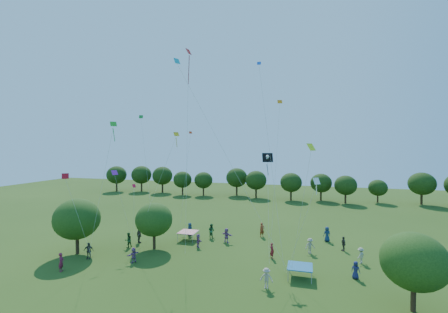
% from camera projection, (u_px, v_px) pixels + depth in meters
% --- Properties ---
extents(near_tree_west, '(4.97, 4.97, 6.15)m').
position_uv_depth(near_tree_west, '(77.00, 219.00, 33.14)').
color(near_tree_west, '#422B19').
rests_on(near_tree_west, ground).
extents(near_tree_north, '(4.28, 4.28, 5.37)m').
position_uv_depth(near_tree_north, '(154.00, 220.00, 34.77)').
color(near_tree_north, '#422B19').
rests_on(near_tree_north, ground).
extents(near_tree_east, '(4.58, 4.58, 5.74)m').
position_uv_depth(near_tree_east, '(414.00, 261.00, 21.56)').
color(near_tree_east, '#422B19').
rests_on(near_tree_east, ground).
extents(treeline, '(88.01, 8.77, 6.77)m').
position_uv_depth(treeline, '(265.00, 180.00, 68.97)').
color(treeline, '#422B19').
rests_on(treeline, ground).
extents(tent_red_stripe, '(2.20, 2.20, 1.10)m').
position_uv_depth(tent_red_stripe, '(188.00, 232.00, 38.09)').
color(tent_red_stripe, red).
rests_on(tent_red_stripe, ground).
extents(tent_blue, '(2.20, 2.20, 1.10)m').
position_uv_depth(tent_blue, '(300.00, 267.00, 27.17)').
color(tent_blue, '#155B8D').
rests_on(tent_blue, ground).
extents(crowd_person_0, '(0.89, 0.70, 1.58)m').
position_uv_depth(crowd_person_0, '(356.00, 270.00, 26.99)').
color(crowd_person_0, navy).
rests_on(crowd_person_0, ground).
extents(crowd_person_1, '(0.83, 0.80, 1.88)m').
position_uv_depth(crowd_person_1, '(262.00, 230.00, 39.43)').
color(crowd_person_1, '#94341B').
rests_on(crowd_person_1, ground).
extents(crowd_person_2, '(1.04, 0.82, 1.86)m').
position_uv_depth(crowd_person_2, '(211.00, 231.00, 39.00)').
color(crowd_person_2, '#275B2F').
rests_on(crowd_person_2, ground).
extents(crowd_person_3, '(1.24, 0.97, 1.74)m').
position_uv_depth(crowd_person_3, '(310.00, 246.00, 33.27)').
color(crowd_person_3, '#A29482').
rests_on(crowd_person_3, ground).
extents(crowd_person_4, '(1.12, 0.76, 1.74)m').
position_uv_depth(crowd_person_4, '(89.00, 251.00, 31.76)').
color(crowd_person_4, '#3C3830').
rests_on(crowd_person_4, ground).
extents(crowd_person_5, '(1.75, 1.27, 1.78)m').
position_uv_depth(crowd_person_5, '(226.00, 235.00, 37.19)').
color(crowd_person_5, '#8F538F').
rests_on(crowd_person_5, ground).
extents(crowd_person_6, '(1.03, 0.79, 1.86)m').
position_uv_depth(crowd_person_6, '(327.00, 234.00, 37.56)').
color(crowd_person_6, navy).
rests_on(crowd_person_6, ground).
extents(crowd_person_7, '(0.65, 0.78, 1.77)m').
position_uv_depth(crowd_person_7, '(61.00, 262.00, 28.62)').
color(crowd_person_7, maroon).
rests_on(crowd_person_7, ground).
extents(crowd_person_8, '(0.82, 0.98, 1.75)m').
position_uv_depth(crowd_person_8, '(128.00, 240.00, 35.36)').
color(crowd_person_8, '#204C24').
rests_on(crowd_person_8, ground).
extents(crowd_person_9, '(1.16, 0.57, 1.73)m').
position_uv_depth(crowd_person_9, '(266.00, 278.00, 25.18)').
color(crowd_person_9, '#AD9B8A').
rests_on(crowd_person_9, ground).
extents(crowd_person_10, '(0.70, 1.06, 1.65)m').
position_uv_depth(crowd_person_10, '(343.00, 244.00, 34.20)').
color(crowd_person_10, '#403B33').
rests_on(crowd_person_10, ground).
extents(crowd_person_11, '(1.32, 1.47, 1.57)m').
position_uv_depth(crowd_person_11, '(198.00, 241.00, 35.46)').
color(crowd_person_11, '#93558B').
rests_on(crowd_person_11, ground).
extents(crowd_person_12, '(0.95, 0.84, 1.70)m').
position_uv_depth(crowd_person_12, '(190.00, 229.00, 40.06)').
color(crowd_person_12, '#1A324D').
rests_on(crowd_person_12, ground).
extents(crowd_person_13, '(0.71, 0.72, 1.66)m').
position_uv_depth(crowd_person_13, '(272.00, 251.00, 31.90)').
color(crowd_person_13, maroon).
rests_on(crowd_person_13, ground).
extents(crowd_person_14, '(1.02, 0.99, 1.88)m').
position_uv_depth(crowd_person_14, '(145.00, 222.00, 43.58)').
color(crowd_person_14, '#275B35').
rests_on(crowd_person_14, ground).
extents(crowd_person_15, '(1.03, 1.13, 1.63)m').
position_uv_depth(crowd_person_15, '(361.00, 256.00, 30.52)').
color(crowd_person_15, '#AAA388').
rests_on(crowd_person_15, ground).
extents(crowd_person_16, '(1.21, 1.06, 1.91)m').
position_uv_depth(crowd_person_16, '(139.00, 235.00, 36.96)').
color(crowd_person_16, '#403833').
rests_on(crowd_person_16, ground).
extents(crowd_person_17, '(1.00, 1.53, 1.55)m').
position_uv_depth(crowd_person_17, '(134.00, 255.00, 30.78)').
color(crowd_person_17, '#8B518B').
rests_on(crowd_person_17, ground).
extents(pirate_kite, '(1.42, 5.09, 9.96)m').
position_uv_depth(pirate_kite, '(268.00, 159.00, 31.39)').
color(pirate_kite, black).
extents(red_high_kite, '(1.08, 3.52, 21.16)m').
position_uv_depth(red_high_kite, '(188.00, 86.00, 31.71)').
color(red_high_kite, red).
extents(small_kite_0, '(0.44, 0.78, 6.29)m').
position_uv_depth(small_kite_0, '(134.00, 195.00, 34.42)').
color(small_kite_0, red).
extents(small_kite_1, '(0.83, 3.99, 15.96)m').
position_uv_depth(small_kite_1, '(278.00, 135.00, 33.33)').
color(small_kite_1, orange).
extents(small_kite_2, '(5.50, 0.80, 12.18)m').
position_uv_depth(small_kite_2, '(169.00, 156.00, 31.98)').
color(small_kite_2, yellow).
extents(small_kite_3, '(3.06, 2.18, 15.11)m').
position_uv_depth(small_kite_3, '(144.00, 141.00, 42.08)').
color(small_kite_3, '#177F27').
extents(small_kite_4, '(2.74, 1.94, 18.41)m').
position_uv_depth(small_kite_4, '(268.00, 134.00, 26.66)').
color(small_kite_4, blue).
extents(small_kite_5, '(1.32, 2.06, 7.88)m').
position_uv_depth(small_kite_5, '(116.00, 180.00, 34.79)').
color(small_kite_5, '#771999').
extents(small_kite_6, '(2.51, 4.18, 8.52)m').
position_uv_depth(small_kite_6, '(310.00, 201.00, 21.31)').
color(small_kite_6, white).
extents(small_kite_7, '(9.61, 2.21, 18.21)m').
position_uv_depth(small_kite_7, '(206.00, 117.00, 25.53)').
color(small_kite_7, '#0BA3B2').
extents(small_kite_8, '(2.22, 1.45, 8.07)m').
position_uv_depth(small_kite_8, '(69.00, 187.00, 28.75)').
color(small_kite_8, red).
extents(small_kite_9, '(0.79, 5.38, 12.98)m').
position_uv_depth(small_kite_9, '(188.00, 154.00, 45.12)').
color(small_kite_9, '#FF350D').
extents(small_kite_10, '(1.88, 2.10, 10.90)m').
position_uv_depth(small_kite_10, '(308.00, 167.00, 22.87)').
color(small_kite_10, '#ECFC16').
extents(small_kite_11, '(2.97, 0.86, 13.03)m').
position_uv_depth(small_kite_11, '(109.00, 148.00, 28.49)').
color(small_kite_11, green).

